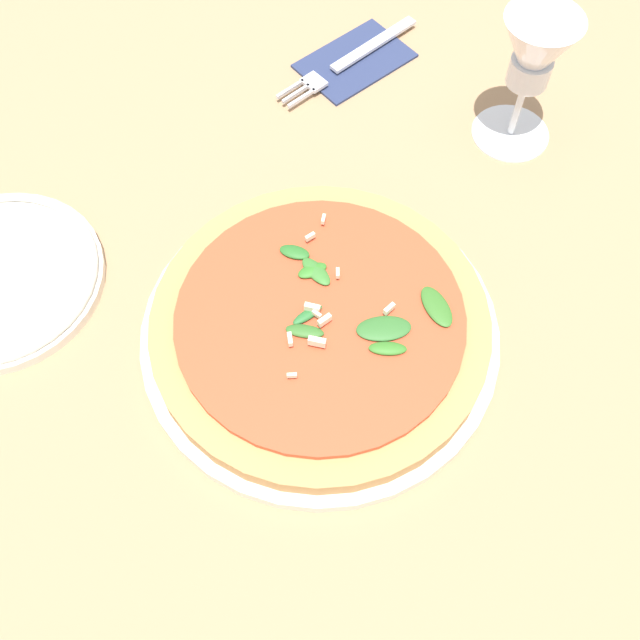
# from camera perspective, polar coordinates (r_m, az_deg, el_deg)

# --- Properties ---
(ground_plane) EXTENTS (6.00, 6.00, 0.00)m
(ground_plane) POSITION_cam_1_polar(r_m,az_deg,el_deg) (0.63, -0.66, -4.70)
(ground_plane) COLOR #9E7A56
(pizza_arugula_main) EXTENTS (0.31, 0.31, 0.05)m
(pizza_arugula_main) POSITION_cam_1_polar(r_m,az_deg,el_deg) (0.63, 0.02, -0.58)
(pizza_arugula_main) COLOR silver
(pizza_arugula_main) RESTS_ON ground_plane
(wine_glass) EXTENTS (0.08, 0.08, 0.14)m
(wine_glass) POSITION_cam_1_polar(r_m,az_deg,el_deg) (0.75, 15.90, 18.49)
(wine_glass) COLOR white
(wine_glass) RESTS_ON ground_plane
(napkin) EXTENTS (0.12, 0.09, 0.01)m
(napkin) POSITION_cam_1_polar(r_m,az_deg,el_deg) (0.86, 2.68, 19.20)
(napkin) COLOR navy
(napkin) RESTS_ON ground_plane
(fork) EXTENTS (0.19, 0.02, 0.00)m
(fork) POSITION_cam_1_polar(r_m,az_deg,el_deg) (0.86, 2.33, 19.25)
(fork) COLOR silver
(fork) RESTS_ON ground_plane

